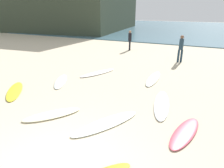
# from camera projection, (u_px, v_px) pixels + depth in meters

# --- Properties ---
(ocean_water) EXTENTS (120.00, 40.00, 0.08)m
(ocean_water) POSITION_uv_depth(u_px,v_px,m) (194.00, 28.00, 36.32)
(ocean_water) COLOR #426675
(ocean_water) RESTS_ON ground_plane
(coastal_headland) EXTENTS (28.17, 21.43, 8.78)m
(coastal_headland) POSITION_uv_depth(u_px,v_px,m) (52.00, 3.00, 35.42)
(coastal_headland) COLOR #333D2D
(coastal_headland) RESTS_ON ground_plane
(surfboard_0) EXTENTS (1.68, 2.44, 0.07)m
(surfboard_0) POSITION_uv_depth(u_px,v_px,m) (106.00, 123.00, 6.17)
(surfboard_0) COLOR white
(surfboard_0) RESTS_ON ground_plane
(surfboard_1) EXTENTS (1.00, 2.59, 0.08)m
(surfboard_1) POSITION_uv_depth(u_px,v_px,m) (162.00, 104.00, 7.39)
(surfboard_1) COLOR white
(surfboard_1) RESTS_ON ground_plane
(surfboard_2) EXTENTS (1.63, 1.86, 0.08)m
(surfboard_2) POSITION_uv_depth(u_px,v_px,m) (52.00, 115.00, 6.65)
(surfboard_2) COLOR #F1EBBF
(surfboard_2) RESTS_ON ground_plane
(surfboard_3) EXTENTS (0.92, 2.02, 0.07)m
(surfboard_3) POSITION_uv_depth(u_px,v_px,m) (185.00, 133.00, 5.69)
(surfboard_3) COLOR #D2485A
(surfboard_3) RESTS_ON ground_plane
(surfboard_5) EXTENTS (1.41, 2.37, 0.07)m
(surfboard_5) POSITION_uv_depth(u_px,v_px,m) (98.00, 73.00, 11.01)
(surfboard_5) COLOR white
(surfboard_5) RESTS_ON ground_plane
(surfboard_7) EXTENTS (1.95, 2.08, 0.07)m
(surfboard_7) POSITION_uv_depth(u_px,v_px,m) (15.00, 91.00, 8.59)
(surfboard_7) COLOR yellow
(surfboard_7) RESTS_ON ground_plane
(surfboard_8) EXTENTS (0.62, 2.51, 0.09)m
(surfboard_8) POSITION_uv_depth(u_px,v_px,m) (153.00, 78.00, 10.11)
(surfboard_8) COLOR white
(surfboard_8) RESTS_ON ground_plane
(surfboard_9) EXTENTS (1.52, 2.10, 0.06)m
(surfboard_9) POSITION_uv_depth(u_px,v_px,m) (61.00, 81.00, 9.75)
(surfboard_9) COLOR white
(surfboard_9) RESTS_ON ground_plane
(beachgoer_near) EXTENTS (0.37, 0.37, 1.67)m
(beachgoer_near) POSITION_uv_depth(u_px,v_px,m) (130.00, 39.00, 16.91)
(beachgoer_near) COLOR black
(beachgoer_near) RESTS_ON ground_plane
(beachgoer_mid) EXTENTS (0.36, 0.36, 1.79)m
(beachgoer_mid) POSITION_uv_depth(u_px,v_px,m) (181.00, 47.00, 13.02)
(beachgoer_mid) COLOR #1E3342
(beachgoer_mid) RESTS_ON ground_plane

